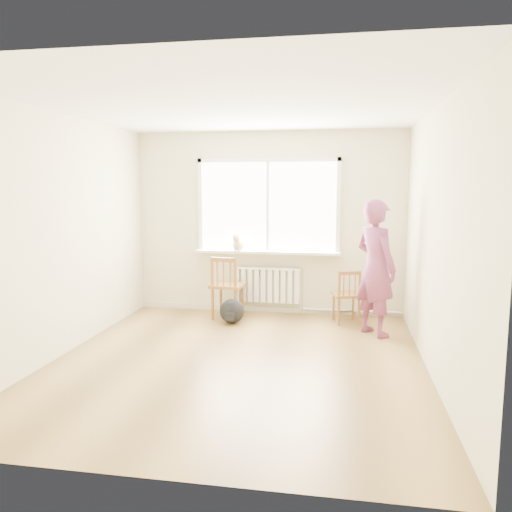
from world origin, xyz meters
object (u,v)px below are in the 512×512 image
at_px(chair_left, 227,288).
at_px(backpack, 232,311).
at_px(cat, 238,243).
at_px(chair_right, 347,297).
at_px(person, 376,268).

relative_size(chair_left, backpack, 2.66).
height_order(cat, backpack, cat).
relative_size(chair_left, chair_right, 1.21).
height_order(chair_left, person, person).
xyz_separation_m(chair_left, person, (2.04, -0.42, 0.41)).
bearing_deg(chair_left, chair_right, -172.17).
relative_size(chair_right, person, 0.44).
height_order(chair_right, backpack, chair_right).
bearing_deg(chair_left, person, 174.36).
distance_m(chair_left, person, 2.12).
xyz_separation_m(chair_left, cat, (0.10, 0.33, 0.60)).
height_order(person, backpack, person).
xyz_separation_m(chair_left, chair_right, (1.70, 0.05, -0.08)).
bearing_deg(cat, chair_right, -6.88).
bearing_deg(cat, backpack, -85.28).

